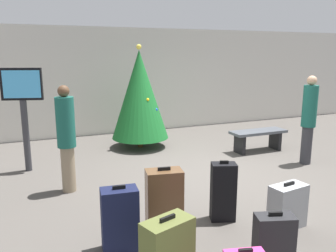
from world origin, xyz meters
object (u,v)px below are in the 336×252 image
Objects in this scene: traveller_0 at (66,136)px; suitcase_4 at (274,243)px; waiting_bench at (258,136)px; suitcase_0 at (120,219)px; suitcase_5 at (223,192)px; traveller_1 at (309,117)px; suitcase_2 at (168,251)px; holiday_tree at (140,95)px; suitcase_3 at (288,206)px; flight_info_kiosk at (23,102)px; suitcase_6 at (164,201)px.

suitcase_4 is (1.66, -2.95, -0.61)m from traveller_0.
waiting_bench is 4.75m from suitcase_0.
waiting_bench is 3.53m from suitcase_5.
suitcase_5 is (1.77, -1.79, -0.52)m from traveller_0.
traveller_1 is at bearing 20.60° from suitcase_0.
suitcase_5 is (1.17, 0.91, 0.07)m from suitcase_2.
waiting_bench is 1.70× the size of suitcase_0.
suitcase_2 is at bearing -105.08° from holiday_tree.
suitcase_0 reaches higher than suitcase_3.
suitcase_4 is at bearing -13.43° from suitcase_2.
holiday_tree reaches higher than traveller_0.
traveller_1 is 4.58m from suitcase_0.
traveller_1 is 2.30× the size of suitcase_0.
holiday_tree reaches higher than suitcase_5.
suitcase_2 is at bearing -167.28° from suitcase_3.
traveller_0 is 2.83× the size of suitcase_3.
suitcase_4 is at bearing -92.69° from holiday_tree.
traveller_0 is at bearing -132.06° from holiday_tree.
suitcase_5 is (-0.65, 0.50, 0.11)m from suitcase_3.
traveller_1 is at bearing 30.36° from suitcase_2.
suitcase_0 is (-3.91, -2.70, 0.01)m from waiting_bench.
traveller_1 is at bearing 41.46° from suitcase_4.
flight_info_kiosk is 4.95m from waiting_bench.
suitcase_0 is at bearing -74.42° from flight_info_kiosk.
traveller_0 is 4.59m from traveller_1.
flight_info_kiosk is 2.35× the size of suitcase_5.
suitcase_6 is (-0.83, 0.02, 0.01)m from suitcase_5.
suitcase_4 is (1.05, -0.25, -0.02)m from suitcase_2.
suitcase_6 is at bearing -63.65° from flight_info_kiosk.
suitcase_6 reaches higher than suitcase_0.
suitcase_3 is (0.53, -4.38, -0.96)m from holiday_tree.
suitcase_5 is 0.83m from suitcase_6.
traveller_1 is at bearing -4.59° from traveller_0.
suitcase_4 is (-2.92, -2.58, -0.64)m from traveller_1.
suitcase_2 reaches higher than suitcase_3.
suitcase_2 is at bearing -149.64° from traveller_1.
waiting_bench is at bearing -6.88° from flight_info_kiosk.
holiday_tree is 4.44m from suitcase_0.
suitcase_2 is 0.82× the size of suitcase_6.
flight_info_kiosk is at bearing 127.23° from suitcase_5.
flight_info_kiosk is 4.01m from suitcase_5.
suitcase_2 is 1.14× the size of suitcase_3.
traveller_0 is at bearing 175.41° from traveller_1.
suitcase_5 is at bearing -134.31° from waiting_bench.
flight_info_kiosk is at bearing 116.35° from suitcase_6.
waiting_bench is at bearing 9.83° from traveller_0.
suitcase_3 is 1.57m from suitcase_6.
suitcase_6 is at bearing -103.84° from holiday_tree.
traveller_0 is at bearing 136.61° from suitcase_3.
traveller_1 is at bearing 26.90° from suitcase_5.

